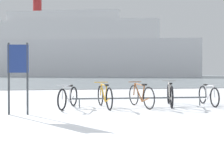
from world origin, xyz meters
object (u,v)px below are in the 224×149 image
at_px(bicycle_4, 208,95).
at_px(ferry_ship, 70,50).
at_px(bicycle_0, 68,97).
at_px(info_sign, 18,66).
at_px(bicycle_3, 170,95).
at_px(bicycle_2, 141,96).
at_px(bicycle_1, 105,96).

xyz_separation_m(bicycle_4, ferry_ship, (-5.81, 53.21, 6.00)).
distance_m(bicycle_0, info_sign, 1.89).
distance_m(bicycle_0, bicycle_3, 3.37).
relative_size(bicycle_0, bicycle_3, 0.87).
height_order(bicycle_2, bicycle_3, bicycle_3).
bearing_deg(bicycle_4, bicycle_1, -179.63).
height_order(bicycle_2, ferry_ship, ferry_ship).
bearing_deg(bicycle_3, info_sign, -167.72).
distance_m(bicycle_4, ferry_ship, 53.86).
bearing_deg(ferry_ship, bicycle_1, -87.58).
bearing_deg(bicycle_0, info_sign, -142.34).
relative_size(bicycle_1, bicycle_4, 1.10).
relative_size(bicycle_3, info_sign, 0.91).
height_order(bicycle_1, bicycle_4, bicycle_1).
bearing_deg(bicycle_3, ferry_ship, 94.81).
distance_m(bicycle_3, info_sign, 4.86).
xyz_separation_m(bicycle_2, ferry_ship, (-3.42, 53.28, 5.98)).
bearing_deg(bicycle_2, bicycle_4, 1.72).
bearing_deg(info_sign, bicycle_1, 20.62).
xyz_separation_m(bicycle_2, info_sign, (-3.61, -0.87, 0.93)).
xyz_separation_m(bicycle_0, ferry_ship, (-1.10, 53.15, 6.00)).
bearing_deg(bicycle_4, bicycle_3, 176.78).
height_order(bicycle_0, bicycle_3, bicycle_3).
bearing_deg(bicycle_2, ferry_ship, 93.68).
bearing_deg(bicycle_0, bicycle_3, 0.35).
bearing_deg(bicycle_0, ferry_ship, 91.19).
distance_m(bicycle_1, bicycle_4, 3.56).
xyz_separation_m(bicycle_1, ferry_ship, (-2.25, 53.23, 5.98)).
bearing_deg(bicycle_0, bicycle_1, -3.90).
height_order(bicycle_0, bicycle_4, bicycle_0).
distance_m(bicycle_2, bicycle_3, 1.06).
relative_size(bicycle_2, info_sign, 0.88).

